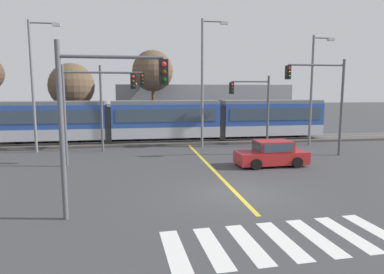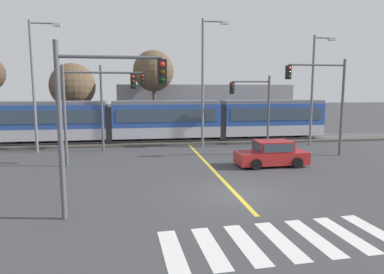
% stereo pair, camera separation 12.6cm
% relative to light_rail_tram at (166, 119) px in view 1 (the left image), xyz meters
% --- Properties ---
extents(ground_plane, '(200.00, 200.00, 0.00)m').
position_rel_light_rail_tram_xyz_m(ground_plane, '(1.75, -15.34, -2.05)').
color(ground_plane, '#3D3D3F').
extents(track_bed, '(120.00, 4.00, 0.18)m').
position_rel_light_rail_tram_xyz_m(track_bed, '(1.75, 0.01, -1.96)').
color(track_bed, '#4C4742').
rests_on(track_bed, ground).
extents(rail_near, '(120.00, 0.08, 0.10)m').
position_rel_light_rail_tram_xyz_m(rail_near, '(1.75, -0.71, -1.82)').
color(rail_near, '#939399').
rests_on(rail_near, track_bed).
extents(rail_far, '(120.00, 0.08, 0.10)m').
position_rel_light_rail_tram_xyz_m(rail_far, '(1.75, 0.73, -1.82)').
color(rail_far, '#939399').
rests_on(rail_far, track_bed).
extents(light_rail_tram, '(28.00, 2.64, 3.43)m').
position_rel_light_rail_tram_xyz_m(light_rail_tram, '(0.00, 0.00, 0.00)').
color(light_rail_tram, '#B7BAC1').
rests_on(light_rail_tram, track_bed).
extents(crosswalk_stripe_0, '(0.70, 2.82, 0.01)m').
position_rel_light_rail_tram_xyz_m(crosswalk_stripe_0, '(-1.55, -20.22, -2.04)').
color(crosswalk_stripe_0, silver).
rests_on(crosswalk_stripe_0, ground).
extents(crosswalk_stripe_1, '(0.70, 2.82, 0.01)m').
position_rel_light_rail_tram_xyz_m(crosswalk_stripe_1, '(-0.45, -20.16, -2.04)').
color(crosswalk_stripe_1, silver).
rests_on(crosswalk_stripe_1, ground).
extents(crosswalk_stripe_2, '(0.70, 2.82, 0.01)m').
position_rel_light_rail_tram_xyz_m(crosswalk_stripe_2, '(0.65, -20.11, -2.04)').
color(crosswalk_stripe_2, silver).
rests_on(crosswalk_stripe_2, ground).
extents(crosswalk_stripe_3, '(0.70, 2.82, 0.01)m').
position_rel_light_rail_tram_xyz_m(crosswalk_stripe_3, '(1.75, -20.06, -2.04)').
color(crosswalk_stripe_3, silver).
rests_on(crosswalk_stripe_3, ground).
extents(crosswalk_stripe_4, '(0.70, 2.82, 0.01)m').
position_rel_light_rail_tram_xyz_m(crosswalk_stripe_4, '(2.85, -20.00, -2.04)').
color(crosswalk_stripe_4, silver).
rests_on(crosswalk_stripe_4, ground).
extents(crosswalk_stripe_5, '(0.70, 2.82, 0.01)m').
position_rel_light_rail_tram_xyz_m(crosswalk_stripe_5, '(3.95, -19.95, -2.04)').
color(crosswalk_stripe_5, silver).
rests_on(crosswalk_stripe_5, ground).
extents(crosswalk_stripe_6, '(0.70, 2.82, 0.01)m').
position_rel_light_rail_tram_xyz_m(crosswalk_stripe_6, '(5.04, -19.89, -2.04)').
color(crosswalk_stripe_6, silver).
rests_on(crosswalk_stripe_6, ground).
extents(lane_centre_line, '(0.20, 16.06, 0.01)m').
position_rel_light_rail_tram_xyz_m(lane_centre_line, '(1.75, -10.02, -2.04)').
color(lane_centre_line, gold).
rests_on(lane_centre_line, ground).
extents(sedan_crossing, '(4.24, 1.99, 1.52)m').
position_rel_light_rail_tram_xyz_m(sedan_crossing, '(5.43, -10.24, -1.35)').
color(sedan_crossing, '#B22323').
rests_on(sedan_crossing, ground).
extents(traffic_light_mid_right, '(4.25, 0.38, 6.57)m').
position_rel_light_rail_tram_xyz_m(traffic_light_mid_right, '(10.03, -7.83, 2.32)').
color(traffic_light_mid_right, '#515459').
rests_on(traffic_light_mid_right, ground).
extents(traffic_light_far_left, '(3.25, 0.38, 6.29)m').
position_rel_light_rail_tram_xyz_m(traffic_light_far_left, '(-3.96, -3.46, 2.04)').
color(traffic_light_far_left, '#515459').
rests_on(traffic_light_far_left, ground).
extents(traffic_light_mid_left, '(4.25, 0.38, 5.96)m').
position_rel_light_rail_tram_xyz_m(traffic_light_mid_left, '(-5.19, -8.41, 1.93)').
color(traffic_light_mid_left, '#515459').
rests_on(traffic_light_mid_left, ground).
extents(traffic_light_near_left, '(3.75, 0.38, 6.16)m').
position_rel_light_rail_tram_xyz_m(traffic_light_near_left, '(-3.82, -17.18, 1.98)').
color(traffic_light_near_left, '#515459').
rests_on(traffic_light_near_left, ground).
extents(traffic_light_far_right, '(3.25, 0.38, 5.62)m').
position_rel_light_rail_tram_xyz_m(traffic_light_far_right, '(6.68, -3.62, 1.64)').
color(traffic_light_far_right, '#515459').
rests_on(traffic_light_far_right, ground).
extents(street_lamp_west, '(2.21, 0.28, 9.36)m').
position_rel_light_rail_tram_xyz_m(street_lamp_west, '(-9.54, -3.19, 3.22)').
color(street_lamp_west, slate).
rests_on(street_lamp_west, ground).
extents(street_lamp_centre, '(2.09, 0.28, 9.91)m').
position_rel_light_rail_tram_xyz_m(street_lamp_centre, '(2.81, -2.84, 3.49)').
color(street_lamp_centre, slate).
rests_on(street_lamp_centre, ground).
extents(street_lamp_east, '(1.85, 0.28, 8.82)m').
position_rel_light_rail_tram_xyz_m(street_lamp_east, '(11.71, -3.34, 2.90)').
color(street_lamp_east, slate).
rests_on(street_lamp_east, ground).
extents(bare_tree_west, '(4.35, 4.35, 7.08)m').
position_rel_light_rail_tram_xyz_m(bare_tree_west, '(-8.57, 5.52, 2.85)').
color(bare_tree_west, brown).
rests_on(bare_tree_west, ground).
extents(bare_tree_east, '(3.98, 3.98, 8.35)m').
position_rel_light_rail_tram_xyz_m(bare_tree_east, '(-0.78, 4.79, 4.28)').
color(bare_tree_east, brown).
rests_on(bare_tree_east, ground).
extents(building_backdrop_far, '(19.34, 6.00, 5.08)m').
position_rel_light_rail_tram_xyz_m(building_backdrop_far, '(5.16, 9.92, 0.50)').
color(building_backdrop_far, gray).
rests_on(building_backdrop_far, ground).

